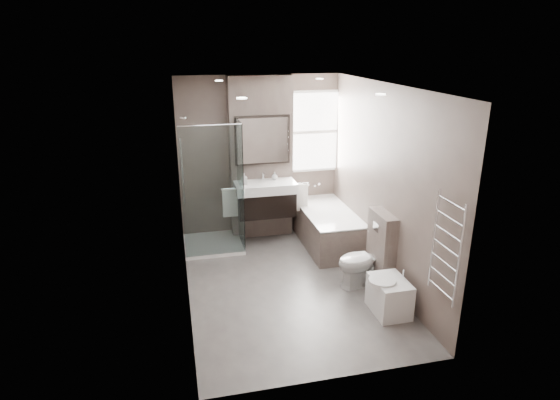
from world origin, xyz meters
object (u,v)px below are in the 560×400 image
object	(u,v)px
vanity	(266,198)
bidet	(389,295)
bathtub	(327,226)
toilet	(363,260)

from	to	relation	value
vanity	bidet	xyz separation A→B (m)	(1.01, -2.36, -0.52)
vanity	bidet	world-z (taller)	vanity
bathtub	vanity	bearing A→B (deg)	160.63
toilet	bidet	distance (m)	0.71
bathtub	bidet	xyz separation A→B (m)	(0.09, -2.04, -0.09)
bidet	toilet	bearing A→B (deg)	93.58
vanity	bidet	bearing A→B (deg)	-66.77
vanity	bathtub	xyz separation A→B (m)	(0.92, -0.33, -0.43)
toilet	bathtub	bearing A→B (deg)	171.23
bathtub	toilet	xyz separation A→B (m)	(0.05, -1.34, 0.04)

